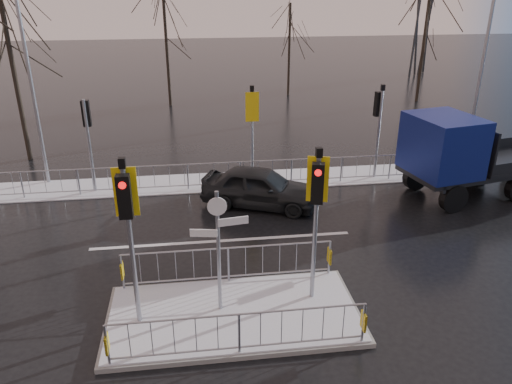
{
  "coord_description": "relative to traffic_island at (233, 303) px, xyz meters",
  "views": [
    {
      "loc": [
        -0.77,
        -9.76,
        7.49
      ],
      "look_at": [
        0.98,
        3.31,
        1.8
      ],
      "focal_mm": 35.0,
      "sensor_mm": 36.0,
      "label": 1
    }
  ],
  "objects": [
    {
      "name": "tree_near_b",
      "position": [
        -7.99,
        12.49,
        4.76
      ],
      "size": [
        4.0,
        4.0,
        7.55
      ],
      "color": "black",
      "rests_on": "ground"
    },
    {
      "name": "tree_far_a",
      "position": [
        -1.99,
        21.99,
        4.43
      ],
      "size": [
        3.75,
        3.75,
        7.08
      ],
      "color": "black",
      "rests_on": "ground"
    },
    {
      "name": "traffic_island",
      "position": [
        0.0,
        0.0,
        0.0
      ],
      "size": [
        6.0,
        3.04,
        4.15
      ],
      "color": "slate",
      "rests_on": "ground"
    },
    {
      "name": "car_far_lane",
      "position": [
        1.54,
        6.22,
        0.31
      ],
      "size": [
        4.45,
        3.11,
        1.41
      ],
      "primitive_type": "imported",
      "rotation": [
        0.0,
        0.0,
        1.18
      ],
      "color": "black",
      "rests_on": "ground"
    },
    {
      "name": "street_lamp_left",
      "position": [
        -6.42,
        9.49,
        4.1
      ],
      "size": [
        1.25,
        0.18,
        8.2
      ],
      "color": "gray",
      "rests_on": "ground"
    },
    {
      "name": "tree_far_b",
      "position": [
        6.01,
        23.99,
        3.79
      ],
      "size": [
        3.25,
        3.25,
        6.14
      ],
      "color": "black",
      "rests_on": "ground"
    },
    {
      "name": "flatbed_truck",
      "position": [
        8.88,
        6.09,
        1.26
      ],
      "size": [
        7.06,
        3.73,
        3.11
      ],
      "color": "black",
      "rests_on": "ground"
    },
    {
      "name": "snow_verge",
      "position": [
        0.01,
        8.59,
        -0.37
      ],
      "size": [
        30.0,
        2.0,
        0.04
      ],
      "primitive_type": "cube",
      "color": "silver",
      "rests_on": "ground"
    },
    {
      "name": "street_lamp_right",
      "position": [
        10.58,
        8.49,
        4.0
      ],
      "size": [
        1.25,
        0.18,
        8.0
      ],
      "color": "gray",
      "rests_on": "ground"
    },
    {
      "name": "lane_markings",
      "position": [
        0.01,
        -0.34,
        -0.39
      ],
      "size": [
        8.0,
        11.38,
        0.01
      ],
      "color": "silver",
      "rests_on": "ground"
    },
    {
      "name": "tree_far_c",
      "position": [
        14.01,
        20.99,
        4.76
      ],
      "size": [
        4.0,
        4.0,
        7.55
      ],
      "color": "black",
      "rests_on": "ground"
    },
    {
      "name": "far_kerb_fixtures",
      "position": [
        0.31,
        8.08,
        0.63
      ],
      "size": [
        18.0,
        0.65,
        3.83
      ],
      "color": "gray",
      "rests_on": "ground"
    },
    {
      "name": "ground",
      "position": [
        0.01,
        -0.01,
        -0.39
      ],
      "size": [
        120.0,
        120.0,
        0.0
      ],
      "primitive_type": "plane",
      "color": "black",
      "rests_on": "ground"
    }
  ]
}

